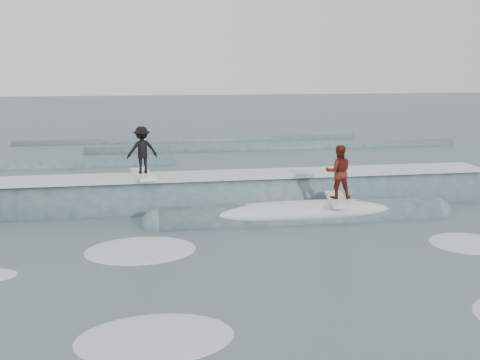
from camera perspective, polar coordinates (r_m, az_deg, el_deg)
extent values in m
plane|color=#425B61|center=(13.54, 3.22, -8.61)|extent=(160.00, 160.00, 0.00)
cylinder|color=#38555E|center=(18.81, -0.50, -2.65)|extent=(20.00, 2.02, 2.02)
cylinder|color=#38555E|center=(17.12, 6.63, -4.23)|extent=(9.00, 1.13, 1.13)
sphere|color=#38555E|center=(16.49, -8.65, -4.92)|extent=(1.13, 1.13, 1.13)
sphere|color=#38555E|center=(18.83, 19.94, -3.38)|extent=(1.13, 1.13, 1.13)
cube|color=white|center=(18.57, -0.50, 0.57)|extent=(18.00, 1.30, 0.14)
ellipsoid|color=white|center=(17.03, 6.66, -3.26)|extent=(7.60, 1.30, 0.60)
cube|color=white|center=(18.34, -10.30, 0.61)|extent=(0.95, 2.07, 0.10)
imported|color=black|center=(18.19, -10.40, 3.19)|extent=(1.11, 0.78, 1.57)
cube|color=white|center=(17.30, 10.35, -2.05)|extent=(0.89, 2.06, 0.10)
imported|color=#5C1911|center=(17.11, 10.46, 0.87)|extent=(0.92, 0.77, 1.70)
ellipsoid|color=white|center=(10.10, -9.07, -16.29)|extent=(2.90, 1.98, 0.10)
ellipsoid|color=white|center=(14.51, -10.56, -7.36)|extent=(3.50, 2.38, 0.10)
ellipsoid|color=white|center=(16.08, 23.10, -6.21)|extent=(2.55, 1.74, 0.10)
cylinder|color=#38555E|center=(31.57, 3.99, 3.31)|extent=(22.00, 0.80, 0.80)
cylinder|color=#38555E|center=(34.77, -5.23, 4.09)|extent=(22.00, 0.60, 0.60)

